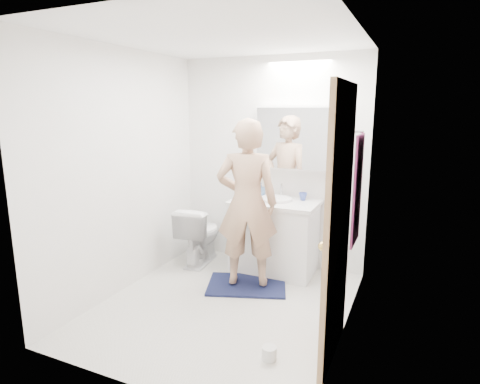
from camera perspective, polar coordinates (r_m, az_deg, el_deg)
The scene contains 23 objects.
floor at distance 3.92m, azimuth -2.25°, elevation -15.85°, with size 2.50×2.50×0.00m, color silver.
ceiling at distance 3.51m, azimuth -2.59°, elevation 21.33°, with size 2.50×2.50×0.00m, color white.
wall_back at distance 4.66m, azimuth 4.50°, elevation 4.18°, with size 2.50×2.50×0.00m, color white.
wall_front at distance 2.49m, azimuth -15.38°, elevation -3.03°, with size 2.50×2.50×0.00m, color white.
wall_left at distance 4.13m, azimuth -16.22°, elevation 2.74°, with size 2.50×2.50×0.00m, color white.
wall_right at distance 3.19m, azimuth 15.54°, elevation 0.19°, with size 2.50×2.50×0.00m, color white.
vanity_cabinet at distance 4.53m, azimuth 4.91°, elevation -6.58°, with size 0.90×0.55×0.78m, color white.
countertop at distance 4.42m, azimuth 5.00°, elevation -1.53°, with size 0.95×0.58×0.04m, color white.
sink_basin at distance 4.44m, azimuth 5.14°, elevation -1.01°, with size 0.36×0.36×0.03m, color white.
faucet at distance 4.60m, azimuth 5.93°, elevation 0.26°, with size 0.02×0.02×0.16m, color silver.
medicine_cabinet at distance 4.46m, azimuth 7.89°, elevation 7.64°, with size 0.88×0.14×0.70m, color white.
mirror_panel at distance 4.39m, azimuth 7.61°, elevation 7.58°, with size 0.84×0.01×0.66m, color silver.
toilet at distance 4.80m, azimuth -5.77°, elevation -6.04°, with size 0.39×0.68×0.70m, color white.
bath_rug at distance 4.28m, azimuth 0.97°, elevation -13.15°, with size 0.80×0.55×0.02m, color #162245.
person at distance 3.99m, azimuth 1.01°, elevation -1.63°, with size 0.61×0.40×1.69m, color tan.
door at distance 2.91m, azimuth 13.84°, elevation -4.92°, with size 0.04×0.80×2.00m, color #A98454.
door_knob at distance 2.65m, azimuth 11.72°, elevation -7.63°, with size 0.06×0.06×0.06m, color gold.
towel at distance 3.75m, azimuth 16.43°, elevation 0.28°, with size 0.02×0.42×1.00m, color black.
towel_hook at distance 3.69m, azimuth 16.71°, elevation 8.24°, with size 0.02×0.02×0.07m, color silver.
soap_bottle_a at distance 4.62m, azimuth 2.45°, elevation 0.67°, with size 0.08×0.08×0.21m, color #E9E997.
soap_bottle_b at distance 4.64m, azimuth 3.00°, elevation 0.38°, with size 0.07×0.07×0.15m, color #5078AC.
toothbrush_cup at distance 4.48m, azimuth 8.98°, elevation -0.63°, with size 0.09×0.09×0.09m, color #394EAC.
toilet_paper_roll at distance 3.19m, azimuth 4.20°, elevation -21.98°, with size 0.11×0.11×0.10m, color silver.
Camera 1 is at (1.56, -3.10, 1.83)m, focal length 29.85 mm.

